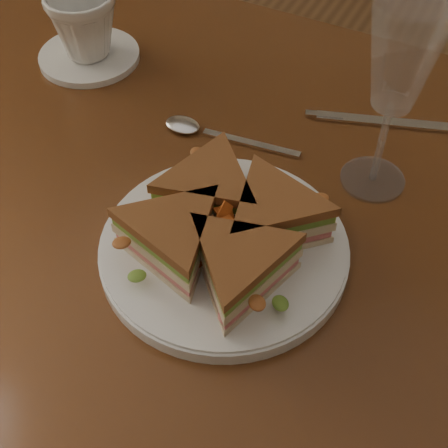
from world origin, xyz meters
name	(u,v)px	position (x,y,z in m)	size (l,w,h in m)	color
ground	(227,438)	(0.00, 0.00, 0.00)	(6.00, 6.00, 0.00)	brown
table	(230,242)	(0.00, 0.00, 0.65)	(1.20, 0.80, 0.75)	#3D1E0D
plate	(224,249)	(0.04, -0.09, 0.76)	(0.27, 0.27, 0.02)	white
sandwich_wedges	(224,227)	(0.04, -0.09, 0.80)	(0.27, 0.27, 0.06)	beige
crisps_mound	(224,230)	(0.04, -0.09, 0.79)	(0.09, 0.09, 0.05)	#C35119
spoon	(199,130)	(-0.08, 0.08, 0.75)	(0.18, 0.04, 0.01)	silver
knife	(381,122)	(0.12, 0.20, 0.75)	(0.21, 0.08, 0.00)	silver
wine_glass	(402,60)	(0.15, 0.09, 0.92)	(0.08, 0.08, 0.24)	white
saucer	(89,56)	(-0.31, 0.15, 0.76)	(0.15, 0.15, 0.01)	white
coffee_cup	(84,25)	(-0.31, 0.15, 0.81)	(0.10, 0.10, 0.09)	white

